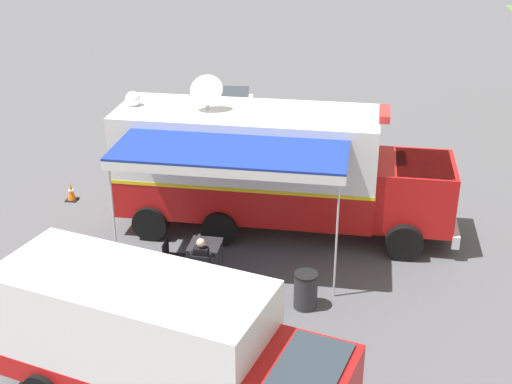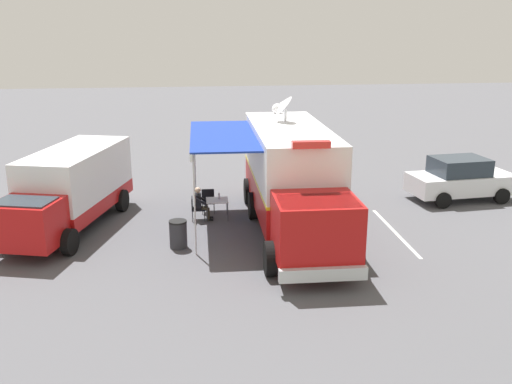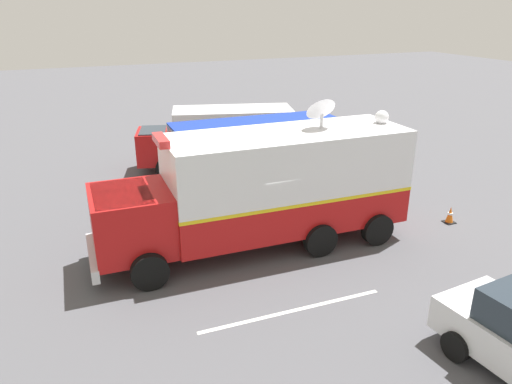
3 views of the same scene
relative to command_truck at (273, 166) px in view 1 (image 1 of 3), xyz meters
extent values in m
plane|color=#515156|center=(-0.05, -0.75, -1.94)|extent=(100.00, 100.00, 0.00)
cube|color=silver|center=(-3.52, 0.75, -1.94)|extent=(0.24, 4.80, 0.01)
cube|color=#B71414|center=(-0.05, -0.75, -0.79)|extent=(2.69, 7.26, 1.10)
cube|color=white|center=(-0.05, -0.75, 0.61)|extent=(2.69, 7.26, 1.70)
cube|color=yellow|center=(-0.05, -0.75, -0.24)|extent=(2.71, 7.28, 0.10)
cube|color=#B71414|center=(0.07, 3.90, -0.49)|extent=(2.35, 2.16, 1.70)
cube|color=#28333D|center=(0.07, 4.10, 0.01)|extent=(2.19, 1.53, 0.70)
cube|color=silver|center=(0.10, 5.03, -1.39)|extent=(2.38, 0.26, 0.36)
cylinder|color=black|center=(-1.19, 3.73, -1.44)|extent=(0.33, 1.01, 1.00)
cylinder|color=black|center=(1.31, 3.67, -1.44)|extent=(0.33, 1.01, 1.00)
cylinder|color=black|center=(-1.32, -1.25, -1.44)|extent=(0.33, 1.01, 1.00)
cylinder|color=black|center=(1.18, -1.32, -1.44)|extent=(0.33, 1.01, 1.00)
cylinder|color=black|center=(-1.37, -3.23, -1.44)|extent=(0.33, 1.01, 1.00)
cylinder|color=black|center=(1.13, -3.30, -1.44)|extent=(0.33, 1.01, 1.00)
cube|color=white|center=(-0.05, -0.75, 1.51)|extent=(2.69, 7.26, 0.10)
cube|color=red|center=(0.04, 2.95, 1.68)|extent=(1.11, 0.31, 0.20)
cylinder|color=silver|center=(-0.08, -1.83, 1.78)|extent=(0.10, 0.10, 0.45)
cone|color=silver|center=(0.07, -1.83, 2.19)|extent=(0.74, 0.92, 0.81)
sphere|color=white|center=(-0.14, -3.95, 1.74)|extent=(0.44, 0.44, 0.44)
cube|color=#193399|center=(2.30, -0.81, 1.31)|extent=(2.35, 5.82, 0.06)
cube|color=white|center=(3.36, -0.83, 1.17)|extent=(0.23, 5.76, 0.24)
cylinder|color=silver|center=(3.37, 1.90, -0.32)|extent=(0.05, 0.05, 3.25)
cylinder|color=silver|center=(3.23, -3.56, -0.32)|extent=(0.05, 0.05, 3.25)
cube|color=silver|center=(2.49, -1.46, -1.23)|extent=(0.82, 0.82, 0.03)
cylinder|color=#333338|center=(2.13, -1.08, -1.59)|extent=(0.03, 0.03, 0.70)
cylinder|color=#333338|center=(2.87, -1.10, -1.59)|extent=(0.03, 0.03, 0.70)
cylinder|color=#333338|center=(2.11, -1.82, -1.59)|extent=(0.03, 0.03, 0.70)
cylinder|color=#333338|center=(2.85, -1.84, -1.59)|extent=(0.03, 0.03, 0.70)
cylinder|color=silver|center=(2.41, -1.62, -1.11)|extent=(0.07, 0.07, 0.20)
cylinder|color=white|center=(2.41, -1.62, -1.00)|extent=(0.04, 0.04, 0.02)
cube|color=black|center=(3.19, -1.41, -1.52)|extent=(0.49, 0.49, 0.04)
cube|color=black|center=(3.41, -1.41, -1.29)|extent=(0.05, 0.48, 0.44)
cylinder|color=#333338|center=(2.97, -1.62, -1.73)|extent=(0.02, 0.02, 0.42)
cylinder|color=#333338|center=(2.98, -1.18, -1.73)|extent=(0.02, 0.02, 0.42)
cylinder|color=#333338|center=(3.41, -1.63, -1.73)|extent=(0.02, 0.02, 0.42)
cylinder|color=#333338|center=(3.42, -1.19, -1.73)|extent=(0.02, 0.02, 0.42)
cube|color=black|center=(2.79, -2.21, -1.52)|extent=(0.49, 0.49, 0.04)
cube|color=black|center=(2.79, -2.43, -1.29)|extent=(0.48, 0.05, 0.44)
cylinder|color=#333338|center=(2.58, -1.98, -1.73)|extent=(0.02, 0.02, 0.42)
cylinder|color=#333338|center=(3.02, -1.99, -1.73)|extent=(0.02, 0.02, 0.42)
cylinder|color=#333338|center=(2.57, -2.42, -1.73)|extent=(0.02, 0.02, 0.42)
cylinder|color=#333338|center=(3.01, -2.43, -1.73)|extent=(0.02, 0.02, 0.42)
cube|color=black|center=(3.19, -1.41, -1.22)|extent=(0.25, 0.37, 0.56)
sphere|color=beige|center=(3.19, -1.41, -0.80)|extent=(0.22, 0.22, 0.22)
cylinder|color=black|center=(3.07, -1.63, -1.18)|extent=(0.43, 0.10, 0.34)
cylinder|color=black|center=(3.08, -1.17, -1.18)|extent=(0.43, 0.10, 0.34)
cylinder|color=#383323|center=(3.01, -1.50, -1.50)|extent=(0.38, 0.14, 0.13)
cylinder|color=#383323|center=(2.83, -1.50, -1.73)|extent=(0.11, 0.11, 0.42)
cube|color=black|center=(2.77, -1.50, -1.91)|extent=(0.24, 0.11, 0.07)
cylinder|color=#383323|center=(3.01, -1.30, -1.50)|extent=(0.38, 0.14, 0.13)
cylinder|color=#383323|center=(2.83, -1.30, -1.73)|extent=(0.11, 0.11, 0.42)
cube|color=black|center=(2.77, -1.30, -1.91)|extent=(0.24, 0.11, 0.07)
cylinder|color=#2D2D33|center=(3.91, 1.24, -1.52)|extent=(0.56, 0.56, 0.85)
cylinder|color=black|center=(3.91, 1.24, -1.06)|extent=(0.57, 0.57, 0.06)
cube|color=black|center=(-1.03, -6.48, -1.93)|extent=(0.36, 0.36, 0.03)
cone|color=orange|center=(-1.03, -6.48, -1.64)|extent=(0.26, 0.26, 0.55)
cylinder|color=white|center=(-1.03, -6.48, -1.61)|extent=(0.17, 0.17, 0.06)
cube|color=white|center=(7.46, -1.77, -0.34)|extent=(3.42, 5.57, 2.20)
cube|color=#B71414|center=(7.46, -1.77, -1.19)|extent=(3.44, 5.60, 0.50)
cube|color=#28333D|center=(8.40, 1.60, -0.37)|extent=(1.91, 1.51, 0.60)
cylinder|color=black|center=(6.06, -2.86, -1.52)|extent=(0.48, 0.88, 0.84)
cube|color=silver|center=(-7.56, -2.63, -1.24)|extent=(4.35, 2.19, 0.76)
cube|color=#28333D|center=(-7.41, -2.61, -0.52)|extent=(2.24, 1.79, 0.68)
cylinder|color=black|center=(-8.78, -3.65, -1.62)|extent=(0.66, 0.28, 0.64)
cylinder|color=black|center=(-8.95, -1.85, -1.62)|extent=(0.66, 0.28, 0.64)
cylinder|color=black|center=(-6.18, -3.40, -1.62)|extent=(0.66, 0.28, 0.64)
cylinder|color=black|center=(-6.35, -1.61, -1.62)|extent=(0.66, 0.28, 0.64)
camera|label=1|loc=(17.86, 1.97, 7.43)|focal=48.83mm
camera|label=2|loc=(3.61, 18.36, 4.86)|focal=39.60mm
camera|label=3|loc=(-12.29, 5.40, 5.02)|focal=33.85mm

